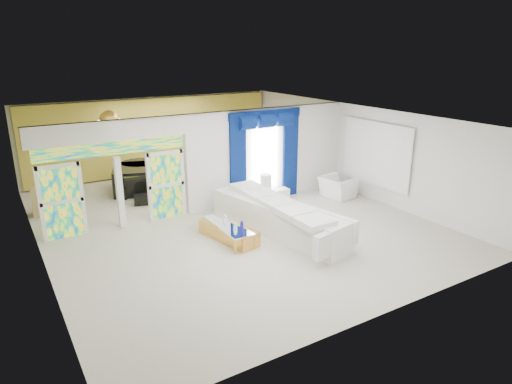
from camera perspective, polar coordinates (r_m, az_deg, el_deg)
floor at (r=13.40m, az=-3.77°, el=-3.34°), size 12.00×12.00×0.00m
dividing_wall at (r=14.83m, az=1.69°, el=4.84°), size 5.70×0.18×3.00m
dividing_header at (r=12.62m, az=-17.84°, el=7.37°), size 4.30×0.18×0.55m
stained_panel_left at (r=12.78m, az=-23.28°, el=-1.12°), size 0.95×0.04×2.00m
stained_panel_right at (r=13.41m, az=-11.26°, el=0.88°), size 0.95×0.04×2.00m
stained_transom at (r=12.71m, az=-17.63°, el=5.27°), size 4.00×0.05×0.35m
window_pane at (r=14.63m, az=1.07°, el=4.46°), size 1.00×0.02×2.30m
blue_drape_left at (r=14.12m, az=-2.30°, el=3.75°), size 0.55×0.10×2.80m
blue_drape_right at (r=15.16m, az=4.34°, el=4.70°), size 0.55×0.10×2.80m
blue_pelmet at (r=14.35m, az=1.17°, el=9.77°), size 2.60×0.12×0.25m
wall_mirror at (r=15.07m, az=14.89°, el=4.65°), size 0.04×2.70×1.90m
gold_curtains at (r=18.26m, az=-12.59°, el=6.90°), size 9.70×0.12×2.90m
white_sofa at (r=12.22m, az=2.76°, el=-3.37°), size 1.81×4.47×0.83m
coffee_table at (r=11.90m, az=-3.49°, el=-5.12°), size 0.96×1.89×0.40m
console_table at (r=14.81m, az=2.19°, el=-0.47°), size 1.12×0.40×0.37m
table_lamp at (r=14.51m, az=1.23°, el=1.11°), size 0.36×0.36×0.58m
armchair at (r=15.39m, az=10.21°, el=0.59°), size 1.05×1.17×0.69m
grand_piano at (r=16.35m, az=-15.18°, el=1.59°), size 1.77×2.03×0.87m
piano_bench at (r=14.96m, az=-13.32°, el=-0.88°), size 1.00×0.63×0.31m
tv_console at (r=15.02m, az=-25.33°, el=-1.05°), size 0.62×0.58×0.82m
chandelier at (r=15.07m, az=-18.04°, el=8.65°), size 0.60×0.60×0.60m
decanters at (r=11.61m, az=-2.70°, el=-4.17°), size 0.15×0.97×0.25m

